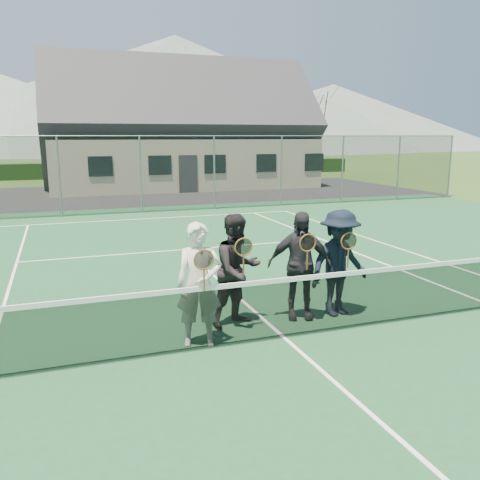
{
  "coord_description": "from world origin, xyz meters",
  "views": [
    {
      "loc": [
        -3.04,
        -6.53,
        3.01
      ],
      "look_at": [
        -0.17,
        1.5,
        1.25
      ],
      "focal_mm": 38.0,
      "sensor_mm": 36.0,
      "label": 1
    }
  ],
  "objects_px": {
    "player_b": "(238,270)",
    "player_c": "(299,265)",
    "tennis_net": "(285,305)",
    "player_a": "(199,285)",
    "clubhouse": "(179,119)",
    "player_d": "(339,263)"
  },
  "relations": [
    {
      "from": "player_b",
      "to": "player_c",
      "type": "height_order",
      "value": "same"
    },
    {
      "from": "tennis_net",
      "to": "player_a",
      "type": "bearing_deg",
      "value": 169.98
    },
    {
      "from": "clubhouse",
      "to": "player_b",
      "type": "xyz_separation_m",
      "value": [
        -4.46,
        -23.2,
        -3.07
      ]
    },
    {
      "from": "player_d",
      "to": "tennis_net",
      "type": "bearing_deg",
      "value": -153.0
    },
    {
      "from": "player_b",
      "to": "player_c",
      "type": "relative_size",
      "value": 1.0
    },
    {
      "from": "clubhouse",
      "to": "player_b",
      "type": "height_order",
      "value": "clubhouse"
    },
    {
      "from": "player_b",
      "to": "player_c",
      "type": "xyz_separation_m",
      "value": [
        1.06,
        -0.05,
        0.0
      ]
    },
    {
      "from": "tennis_net",
      "to": "player_b",
      "type": "height_order",
      "value": "player_b"
    },
    {
      "from": "clubhouse",
      "to": "player_c",
      "type": "xyz_separation_m",
      "value": [
        -3.41,
        -23.26,
        -3.07
      ]
    },
    {
      "from": "tennis_net",
      "to": "player_a",
      "type": "distance_m",
      "value": 1.33
    },
    {
      "from": "player_c",
      "to": "player_a",
      "type": "bearing_deg",
      "value": -164.22
    },
    {
      "from": "tennis_net",
      "to": "player_b",
      "type": "distance_m",
      "value": 1.0
    },
    {
      "from": "player_b",
      "to": "player_d",
      "type": "height_order",
      "value": "same"
    },
    {
      "from": "tennis_net",
      "to": "player_d",
      "type": "relative_size",
      "value": 6.49
    },
    {
      "from": "player_c",
      "to": "player_b",
      "type": "bearing_deg",
      "value": 177.06
    },
    {
      "from": "player_c",
      "to": "player_d",
      "type": "distance_m",
      "value": 0.69
    },
    {
      "from": "clubhouse",
      "to": "player_b",
      "type": "bearing_deg",
      "value": -100.89
    },
    {
      "from": "clubhouse",
      "to": "player_b",
      "type": "distance_m",
      "value": 23.83
    },
    {
      "from": "player_a",
      "to": "player_c",
      "type": "height_order",
      "value": "same"
    },
    {
      "from": "player_a",
      "to": "player_c",
      "type": "xyz_separation_m",
      "value": [
        1.84,
        0.52,
        -0.0
      ]
    },
    {
      "from": "player_b",
      "to": "player_d",
      "type": "bearing_deg",
      "value": -4.7
    },
    {
      "from": "player_c",
      "to": "player_d",
      "type": "bearing_deg",
      "value": -7.39
    }
  ]
}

